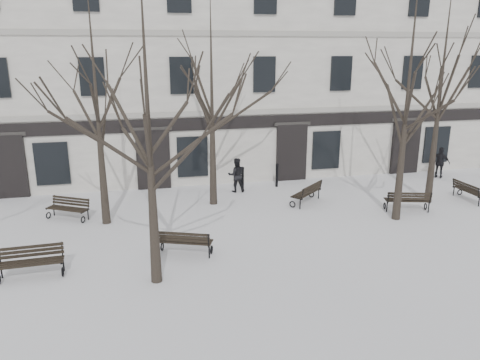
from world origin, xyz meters
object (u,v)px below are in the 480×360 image
object	(u,v)px
tree_2	(410,75)
bench_0	(31,261)
bench_2	(408,200)
bench_5	(469,191)
tree_1	(147,102)
bench_1	(184,241)
bench_4	(308,192)
bench_3	(68,208)

from	to	relation	value
tree_2	bench_0	distance (m)	14.45
bench_2	bench_5	world-z (taller)	bench_2
tree_2	bench_2	xyz separation A→B (m)	(0.92, 0.71, -5.19)
tree_1	bench_1	xyz separation A→B (m)	(1.01, 1.61, -4.78)
tree_1	bench_4	world-z (taller)	tree_1
bench_3	bench_4	size ratio (longest dim) A/B	0.99
tree_1	bench_3	distance (m)	8.37
tree_2	bench_1	distance (m)	10.24
bench_3	bench_5	bearing A→B (deg)	24.87
bench_1	bench_4	world-z (taller)	bench_4
tree_2	bench_5	distance (m)	6.97
tree_1	bench_1	distance (m)	5.14
bench_3	bench_0	bearing A→B (deg)	-65.50
tree_1	bench_5	xyz separation A→B (m)	(14.09, 4.55, -4.81)
bench_1	bench_4	bearing A→B (deg)	-123.40
bench_4	bench_2	bearing A→B (deg)	111.09
tree_1	bench_3	bearing A→B (deg)	117.56
bench_0	bench_3	size ratio (longest dim) A/B	1.06
tree_2	bench_4	size ratio (longest dim) A/B	5.06
bench_2	bench_5	distance (m)	3.54
bench_5	bench_0	bearing A→B (deg)	99.00
bench_2	tree_1	bearing A→B (deg)	35.29
bench_4	bench_5	bearing A→B (deg)	128.51
bench_1	bench_2	bearing A→B (deg)	-145.52
bench_5	tree_2	bearing A→B (deg)	105.59
bench_0	tree_1	bearing A→B (deg)	-19.83
bench_0	bench_2	xyz separation A→B (m)	(14.26, 2.75, -0.01)
bench_0	bench_4	bearing A→B (deg)	21.28
bench_1	bench_5	xyz separation A→B (m)	(13.08, 2.94, -0.03)
bench_0	bench_5	distance (m)	18.06
bench_5	bench_1	bearing A→B (deg)	100.73
bench_1	bench_2	size ratio (longest dim) A/B	1.00
tree_1	bench_1	world-z (taller)	tree_1
bench_3	tree_1	bearing A→B (deg)	-32.54
bench_2	bench_3	xyz separation A→B (m)	(-13.79, 2.19, -0.03)
tree_2	bench_5	bearing A→B (deg)	17.53
bench_0	bench_1	distance (m)	4.67
tree_2	bench_2	world-z (taller)	tree_2
tree_2	bench_4	bearing A→B (deg)	136.84
bench_2	bench_1	bearing A→B (deg)	28.48
tree_1	bench_1	bearing A→B (deg)	57.98
bench_0	bench_4	distance (m)	11.52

